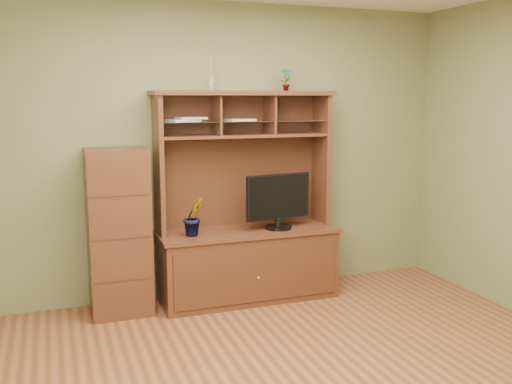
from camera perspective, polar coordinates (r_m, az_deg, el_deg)
name	(u,v)px	position (r m, az deg, el deg)	size (l,w,h in m)	color
room	(313,179)	(3.47, 5.77, 1.27)	(4.54, 4.04, 2.74)	brown
media_hutch	(247,243)	(5.27, -0.94, -5.07)	(1.66, 0.61, 1.90)	#402112
monitor	(278,200)	(5.20, 2.25, -0.81)	(0.64, 0.25, 0.51)	black
orchid_plant	(194,216)	(4.98, -6.25, -2.45)	(0.19, 0.15, 0.34)	#255E20
top_plant	(286,79)	(5.32, 2.98, 11.20)	(0.11, 0.08, 0.21)	#2F6924
reed_diffuser	(211,77)	(5.09, -4.52, 11.40)	(0.06, 0.06, 0.30)	silver
magazines	(204,120)	(5.07, -5.23, 7.23)	(0.81, 0.27, 0.04)	silver
side_cabinet	(119,232)	(5.00, -13.56, -3.90)	(0.51, 0.46, 1.42)	#402112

